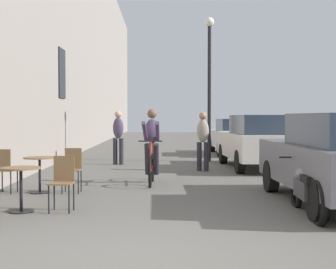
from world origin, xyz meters
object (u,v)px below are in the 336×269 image
at_px(cafe_chair_mid_toward_wall, 5,168).
at_px(street_lamp, 209,70).
at_px(cafe_chair_near_toward_street, 63,179).
at_px(cafe_table_mid, 40,167).
at_px(cafe_table_near, 21,180).
at_px(cafe_chair_mid_toward_street, 72,167).
at_px(pedestrian_mid, 118,134).
at_px(parked_car_second, 260,141).
at_px(pedestrian_near, 203,138).
at_px(parked_car_third, 235,136).
at_px(parked_motorcycle, 307,189).
at_px(cyclist_on_bicycle, 152,148).

height_order(cafe_chair_mid_toward_wall, street_lamp, street_lamp).
bearing_deg(cafe_chair_mid_toward_wall, cafe_chair_near_toward_street, -51.47).
relative_size(cafe_table_mid, street_lamp, 0.15).
xyz_separation_m(cafe_table_near, cafe_chair_mid_toward_street, (0.46, 2.12, -0.00)).
height_order(cafe_table_mid, cafe_chair_mid_toward_wall, cafe_chair_mid_toward_wall).
distance_m(cafe_chair_near_toward_street, street_lamp, 9.98).
bearing_deg(pedestrian_mid, cafe_chair_near_toward_street, -91.83).
height_order(cafe_chair_near_toward_street, street_lamp, street_lamp).
relative_size(cafe_table_mid, parked_car_second, 0.16).
relative_size(cafe_table_mid, pedestrian_near, 0.43).
height_order(street_lamp, parked_car_third, street_lamp).
xyz_separation_m(cafe_table_mid, parked_car_third, (5.48, 10.36, 0.23)).
bearing_deg(parked_motorcycle, pedestrian_near, 99.49).
bearing_deg(parked_car_second, pedestrian_near, -158.32).
relative_size(cafe_chair_near_toward_street, cyclist_on_bicycle, 0.51).
bearing_deg(cafe_chair_mid_toward_street, pedestrian_near, 53.08).
bearing_deg(cafe_table_mid, cafe_table_near, -84.91).
xyz_separation_m(cafe_table_mid, street_lamp, (4.10, 7.10, 2.59)).
relative_size(pedestrian_near, parked_motorcycle, 0.78).
height_order(cafe_chair_mid_toward_wall, parked_car_second, parked_car_second).
height_order(cafe_chair_mid_toward_wall, pedestrian_near, pedestrian_near).
bearing_deg(cafe_table_mid, cyclist_on_bicycle, 32.62).
xyz_separation_m(cafe_chair_near_toward_street, cafe_chair_mid_toward_wall, (-1.51, 1.90, 0.00)).
bearing_deg(parked_car_second, parked_car_third, 88.78).
relative_size(cafe_chair_near_toward_street, cafe_chair_mid_toward_street, 1.00).
bearing_deg(street_lamp, cafe_table_mid, -120.03).
xyz_separation_m(pedestrian_near, parked_motorcycle, (1.07, -6.42, -0.53)).
bearing_deg(cyclist_on_bicycle, pedestrian_mid, 103.96).
height_order(cafe_table_near, parked_car_second, parked_car_second).
xyz_separation_m(cafe_chair_mid_toward_wall, parked_car_second, (6.04, 4.81, 0.30)).
bearing_deg(parked_car_third, cyclist_on_bicycle, -110.02).
bearing_deg(cyclist_on_bicycle, street_lamp, 71.70).
distance_m(street_lamp, parked_car_second, 3.52).
distance_m(cafe_chair_near_toward_street, cafe_chair_mid_toward_wall, 2.42).
distance_m(cafe_chair_mid_toward_street, pedestrian_near, 4.99).
height_order(cafe_chair_mid_toward_wall, cyclist_on_bicycle, cyclist_on_bicycle).
bearing_deg(parked_motorcycle, cafe_chair_mid_toward_street, 148.92).
xyz_separation_m(street_lamp, parked_motorcycle, (0.59, -9.47, -2.70)).
distance_m(cafe_chair_mid_toward_wall, parked_car_third, 12.12).
bearing_deg(pedestrian_near, cafe_chair_near_toward_street, -114.88).
distance_m(cafe_table_mid, pedestrian_mid, 6.12).
xyz_separation_m(cafe_chair_mid_toward_wall, pedestrian_near, (4.30, 4.12, 0.42)).
distance_m(cafe_table_near, parked_motorcycle, 4.53).
xyz_separation_m(cafe_chair_near_toward_street, cafe_chair_mid_toward_street, (-0.19, 2.05, 0.00)).
relative_size(cafe_chair_mid_toward_wall, parked_car_second, 0.20).
distance_m(pedestrian_near, parked_motorcycle, 6.53).
bearing_deg(parked_car_second, cafe_chair_mid_toward_wall, -141.44).
bearing_deg(cafe_table_near, cafe_chair_near_toward_street, 6.66).
distance_m(cafe_table_near, parked_car_third, 13.49).
xyz_separation_m(cafe_chair_mid_toward_street, cyclist_on_bicycle, (1.59, 1.35, 0.29)).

